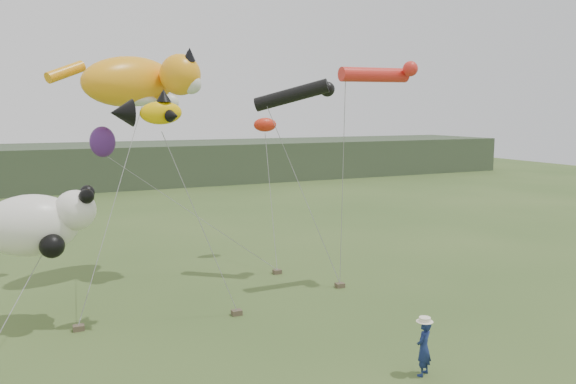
% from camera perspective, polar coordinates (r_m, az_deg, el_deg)
% --- Properties ---
extents(ground, '(120.00, 120.00, 0.00)m').
position_cam_1_polar(ground, '(16.95, 3.77, -17.09)').
color(ground, '#385123').
rests_on(ground, ground).
extents(headland, '(90.00, 13.00, 4.00)m').
position_cam_1_polar(headland, '(58.53, -20.49, 2.43)').
color(headland, '#2D3D28').
rests_on(headland, ground).
extents(festival_attendant, '(0.69, 0.60, 1.58)m').
position_cam_1_polar(festival_attendant, '(16.43, 13.63, -15.14)').
color(festival_attendant, navy).
rests_on(festival_attendant, ground).
extents(sandbag_anchors, '(13.44, 6.58, 0.18)m').
position_cam_1_polar(sandbag_anchors, '(21.09, -8.61, -11.71)').
color(sandbag_anchors, brown).
rests_on(sandbag_anchors, ground).
extents(cat_kite, '(6.15, 4.11, 2.62)m').
position_cam_1_polar(cat_kite, '(24.85, -14.68, 10.86)').
color(cat_kite, '#FFA216').
rests_on(cat_kite, ground).
extents(fish_kite, '(2.32, 1.56, 1.20)m').
position_cam_1_polar(fish_kite, '(18.82, -14.16, 7.89)').
color(fish_kite, '#FBC003').
rests_on(fish_kite, ground).
extents(tube_kites, '(5.49, 4.82, 2.00)m').
position_cam_1_polar(tube_kites, '(23.67, 4.74, 10.76)').
color(tube_kites, black).
rests_on(tube_kites, ground).
extents(panda_kite, '(3.61, 2.33, 2.24)m').
position_cam_1_polar(panda_kite, '(20.41, -24.00, -2.92)').
color(panda_kite, white).
rests_on(panda_kite, ground).
extents(misc_kites, '(8.82, 1.39, 1.62)m').
position_cam_1_polar(misc_kites, '(25.69, -12.36, 5.66)').
color(misc_kites, red).
rests_on(misc_kites, ground).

